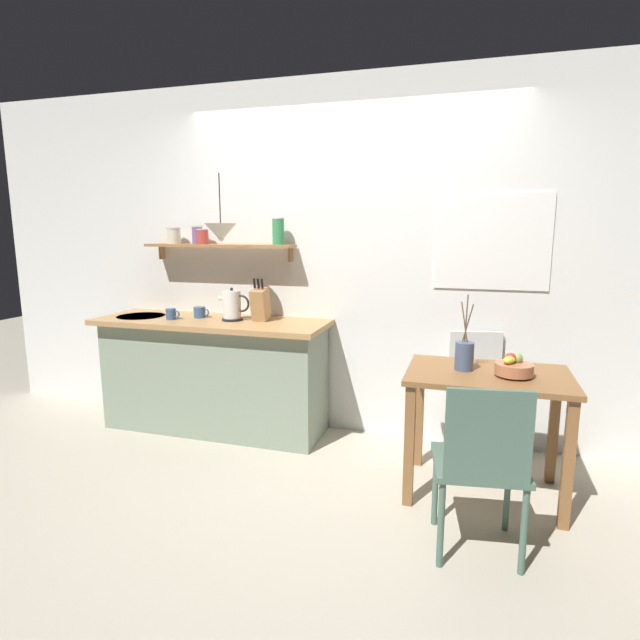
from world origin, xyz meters
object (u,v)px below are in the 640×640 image
fruit_bowl (514,367)px  knife_block (260,304)px  pendant_lamp (221,232)px  dining_chair_near (482,460)px  dining_chair_far (477,388)px  twig_vase (464,355)px  coffee_mug_by_sink (171,314)px  coffee_mug_spare (200,312)px  electric_kettle (232,306)px  dining_table (487,395)px

fruit_bowl → knife_block: (-1.79, 0.51, 0.21)m
fruit_bowl → pendant_lamp: bearing=170.7°
dining_chair_near → knife_block: bearing=145.1°
dining_chair_far → twig_vase: bearing=-100.4°
dining_chair_far → twig_vase: twig_vase is taller
coffee_mug_by_sink → coffee_mug_spare: 0.22m
electric_kettle → dining_chair_near: bearing=-30.8°
dining_table → fruit_bowl: fruit_bowl is taller
fruit_bowl → coffee_mug_spare: 2.36m
dining_chair_near → fruit_bowl: size_ratio=4.22×
dining_table → dining_chair_near: 0.67m
fruit_bowl → twig_vase: size_ratio=0.47×
coffee_mug_by_sink → dining_chair_near: bearing=-23.2°
dining_chair_far → coffee_mug_by_sink: (-2.29, -0.20, 0.44)m
dining_chair_far → knife_block: bearing=-177.8°
knife_block → coffee_mug_spare: (-0.52, -0.01, -0.09)m
coffee_mug_by_sink → coffee_mug_spare: (0.17, 0.14, 0.00)m
pendant_lamp → knife_block: bearing=40.0°
dining_chair_near → dining_chair_far: (-0.02, 1.19, -0.01)m
coffee_mug_by_sink → coffee_mug_spare: same height
dining_chair_near → pendant_lamp: 2.33m
fruit_bowl → coffee_mug_by_sink: coffee_mug_by_sink is taller
dining_table → pendant_lamp: bearing=171.1°
dining_table → pendant_lamp: size_ratio=1.95×
dining_chair_near → dining_table: bearing=87.4°
twig_vase → pendant_lamp: (-1.73, 0.27, 0.72)m
twig_vase → coffee_mug_by_sink: 2.22m
fruit_bowl → coffee_mug_spare: coffee_mug_spare is taller
dining_table → knife_block: (-1.65, 0.47, 0.41)m
knife_block → twig_vase: bearing=-16.7°
coffee_mug_spare → pendant_lamp: 0.72m
coffee_mug_spare → twig_vase: bearing=-12.4°
pendant_lamp → fruit_bowl: bearing=-9.3°
knife_block → coffee_mug_spare: 0.52m
dining_chair_near → twig_vase: bearing=99.4°
dining_table → coffee_mug_by_sink: 2.39m
knife_block → coffee_mug_by_sink: (-0.69, -0.14, -0.09)m
dining_table → coffee_mug_spare: size_ratio=7.15×
dining_chair_near → dining_chair_far: 1.19m
dining_chair_far → knife_block: (-1.61, -0.06, 0.53)m
fruit_bowl → electric_kettle: (-2.00, 0.47, 0.20)m
dining_chair_far → dining_chair_near: bearing=-89.2°
dining_chair_near → pendant_lamp: size_ratio=1.87×
electric_kettle → coffee_mug_by_sink: electric_kettle is taller
dining_chair_far → electric_kettle: 1.90m
fruit_bowl → pendant_lamp: 2.16m
electric_kettle → coffee_mug_by_sink: bearing=-167.3°
electric_kettle → knife_block: size_ratio=0.77×
fruit_bowl → electric_kettle: size_ratio=0.84×
fruit_bowl → coffee_mug_spare: (-2.30, 0.50, 0.13)m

